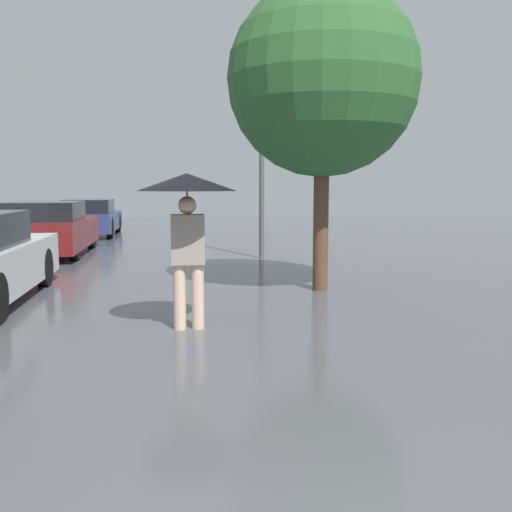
% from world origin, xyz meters
% --- Properties ---
extents(pedestrian, '(1.16, 1.16, 1.83)m').
position_xyz_m(pedestrian, '(-0.11, 5.93, 1.51)').
color(pedestrian, beige).
rests_on(pedestrian, ground_plane).
extents(parked_car_third, '(1.89, 4.16, 1.29)m').
position_xyz_m(parked_car_third, '(-3.37, 13.73, 0.62)').
color(parked_car_third, maroon).
rests_on(parked_car_third, ground_plane).
extents(parked_car_farthest, '(1.74, 3.95, 1.22)m').
position_xyz_m(parked_car_farthest, '(-3.12, 19.05, 0.58)').
color(parked_car_farthest, navy).
rests_on(parked_car_farthest, ground_plane).
extents(tree, '(3.00, 3.00, 4.82)m').
position_xyz_m(tree, '(2.06, 8.18, 3.31)').
color(tree, brown).
rests_on(tree, ground_plane).
extents(street_lamp, '(0.28, 0.28, 4.35)m').
position_xyz_m(street_lamp, '(1.71, 12.30, 2.64)').
color(street_lamp, '#515456').
rests_on(street_lamp, ground_plane).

